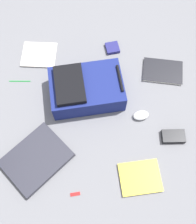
{
  "coord_description": "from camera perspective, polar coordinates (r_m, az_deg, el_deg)",
  "views": [
    {
      "loc": [
        0.65,
        0.08,
        1.54
      ],
      "look_at": [
        -0.01,
        0.02,
        0.02
      ],
      "focal_mm": 44.14,
      "sensor_mm": 36.0,
      "label": 1
    }
  ],
  "objects": [
    {
      "name": "pen_black",
      "position": [
        1.84,
        -15.91,
        6.2
      ],
      "size": [
        0.02,
        0.14,
        0.01
      ],
      "primitive_type": "cylinder",
      "rotation": [
        1.57,
        0.0,
        0.08
      ],
      "color": "#198C33",
      "rests_on": "ground_plane"
    },
    {
      "name": "book_manual",
      "position": [
        1.57,
        8.7,
        -13.26
      ],
      "size": [
        0.22,
        0.26,
        0.02
      ],
      "color": "silver",
      "rests_on": "ground_plane"
    },
    {
      "name": "power_brick",
      "position": [
        1.66,
        15.33,
        -4.89
      ],
      "size": [
        0.09,
        0.14,
        0.03
      ],
      "primitive_type": "cube",
      "rotation": [
        0.0,
        0.0,
        0.11
      ],
      "color": "black",
      "rests_on": "ground_plane"
    },
    {
      "name": "usb_stick",
      "position": [
        1.55,
        -4.74,
        -16.58
      ],
      "size": [
        0.03,
        0.06,
        0.01
      ],
      "primitive_type": "cube",
      "rotation": [
        0.0,
        0.0,
        0.24
      ],
      "color": "#B21919",
      "rests_on": "ground_plane"
    },
    {
      "name": "laptop",
      "position": [
        1.61,
        -12.67,
        -9.45
      ],
      "size": [
        0.44,
        0.43,
        0.03
      ],
      "color": "#24242C",
      "rests_on": "ground_plane"
    },
    {
      "name": "computer_mouse",
      "position": [
        1.67,
        8.9,
        -0.68
      ],
      "size": [
        0.09,
        0.11,
        0.04
      ],
      "primitive_type": "ellipsoid",
      "rotation": [
        0.0,
        0.0,
        0.29
      ],
      "color": "silver",
      "rests_on": "ground_plane"
    },
    {
      "name": "earbud_pouch",
      "position": [
        1.9,
        2.99,
        13.12
      ],
      "size": [
        0.11,
        0.11,
        0.02
      ],
      "primitive_type": "cube",
      "rotation": [
        0.0,
        0.0,
        0.29
      ],
      "color": "navy",
      "rests_on": "ground_plane"
    },
    {
      "name": "ground_plane",
      "position": [
        1.67,
        -0.85,
        -0.39
      ],
      "size": [
        3.47,
        3.47,
        0.0
      ],
      "primitive_type": "plane",
      "color": "slate"
    },
    {
      "name": "book_red",
      "position": [
        1.85,
        13.25,
        8.23
      ],
      "size": [
        0.18,
        0.26,
        0.02
      ],
      "color": "silver",
      "rests_on": "ground_plane"
    },
    {
      "name": "backpack",
      "position": [
        1.66,
        -2.58,
        4.82
      ],
      "size": [
        0.39,
        0.49,
        0.17
      ],
      "color": "navy",
      "rests_on": "ground_plane"
    },
    {
      "name": "book_comic",
      "position": [
        1.92,
        -12.09,
        11.52
      ],
      "size": [
        0.2,
        0.23,
        0.01
      ],
      "color": "silver",
      "rests_on": "ground_plane"
    }
  ]
}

